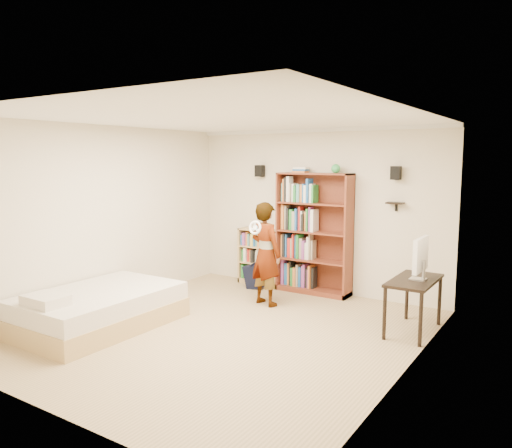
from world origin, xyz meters
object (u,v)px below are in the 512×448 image
Objects in this scene: low_bookshelf at (260,256)px; daybed at (99,304)px; tall_bookshelf at (314,234)px; person at (266,254)px; computer_desk at (413,306)px.

low_bookshelf is 3.15m from daybed.
tall_bookshelf is at bearing 62.22° from daybed.
daybed is at bearing 72.27° from person.
person is (-0.31, -1.00, -0.21)m from tall_bookshelf.
low_bookshelf is 0.48× the size of daybed.
low_bookshelf is 1.31m from person.
person is (-2.23, 0.01, 0.44)m from computer_desk.
computer_desk reaches higher than daybed.
tall_bookshelf is 1.95× the size of computer_desk.
computer_desk is at bearing -27.74° from tall_bookshelf.
tall_bookshelf is at bearing 152.26° from computer_desk.
tall_bookshelf is at bearing -92.45° from person.
low_bookshelf is at bearing 178.10° from tall_bookshelf.
daybed is (-3.53, -2.05, -0.04)m from computer_desk.
daybed is (-1.61, -3.06, -0.69)m from tall_bookshelf.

